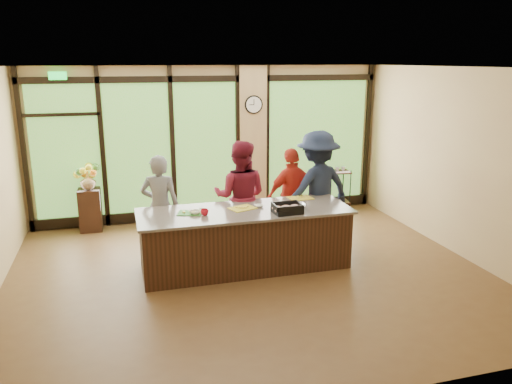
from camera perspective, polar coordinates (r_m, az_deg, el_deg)
floor at (r=7.55m, az=-0.68°, el=-9.39°), size 7.00×7.00×0.00m
ceiling at (r=6.88m, az=-0.76°, el=14.03°), size 7.00×7.00×0.00m
back_wall at (r=9.94m, az=-5.22°, el=5.55°), size 7.00×0.00×7.00m
right_wall at (r=8.63m, az=22.37°, el=3.07°), size 0.00×6.00×6.00m
window_wall at (r=9.94m, az=-4.23°, el=4.96°), size 6.90×0.12×3.00m
island_base at (r=7.65m, az=-1.27°, el=-5.49°), size 3.10×1.00×0.88m
countertop at (r=7.50m, az=-1.29°, el=-2.19°), size 3.20×1.10×0.04m
wall_clock at (r=9.90m, az=-0.27°, el=9.96°), size 0.36×0.04×0.36m
cook_left at (r=8.08m, az=-10.89°, el=-1.65°), size 0.70×0.55×1.68m
cook_midleft at (r=8.19m, az=-1.81°, el=-0.53°), size 1.10×0.99×1.85m
cook_midright at (r=8.60m, az=4.12°, el=-0.45°), size 1.04×0.61×1.66m
cook_right at (r=8.55m, az=7.00°, el=0.42°), size 1.40×1.00×1.97m
roasting_pan at (r=7.35m, az=3.58°, el=-2.12°), size 0.43×0.34×0.07m
mixing_bowl at (r=7.55m, az=4.56°, el=-1.66°), size 0.35×0.35×0.07m
cutting_board_left at (r=7.38m, az=-7.53°, el=-2.40°), size 0.42×0.37×0.01m
cutting_board_center at (r=7.56m, az=-1.57°, el=-1.86°), size 0.45×0.39×0.01m
cutting_board_right at (r=8.14m, az=5.08°, el=-0.68°), size 0.41×0.32×0.01m
prep_bowl_near at (r=7.33m, az=-6.98°, el=-2.34°), size 0.20×0.20×0.05m
prep_bowl_mid at (r=7.46m, az=-6.13°, el=-2.06°), size 0.14×0.14×0.04m
prep_bowl_far at (r=7.63m, az=0.36°, el=-1.61°), size 0.15×0.15×0.03m
red_ramekin at (r=7.25m, az=-5.90°, el=-2.33°), size 0.15×0.15×0.09m
flower_stand at (r=9.79m, az=-18.40°, el=-1.93°), size 0.41×0.41×0.79m
flower_vase at (r=9.66m, az=-18.66°, el=1.16°), size 0.36×0.36×0.30m
bar_cart at (r=10.64m, az=8.82°, el=0.88°), size 0.73×0.48×0.93m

